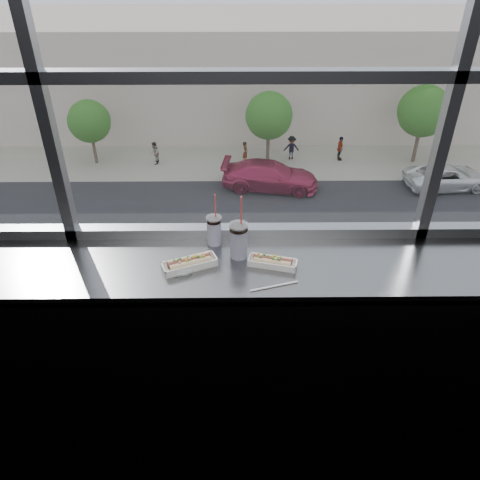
{
  "coord_description": "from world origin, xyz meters",
  "views": [
    {
      "loc": [
        -0.06,
        -0.77,
        2.57
      ],
      "look_at": [
        -0.04,
        1.23,
        1.25
      ],
      "focal_mm": 35.0,
      "sensor_mm": 36.0,
      "label": 1
    }
  ],
  "objects_px": {
    "hotdog_tray_right": "(273,262)",
    "soda_cup_right": "(239,239)",
    "tree_center": "(269,116)",
    "wrapper": "(182,271)",
    "car_near_b": "(94,247)",
    "pedestrian_b": "(245,150)",
    "soda_cup_left": "(214,229)",
    "pedestrian_a": "(154,151)",
    "car_far_b": "(270,171)",
    "car_near_d": "(350,245)",
    "loose_straw": "(274,286)",
    "pedestrian_c": "(292,145)",
    "tree_left": "(89,121)",
    "car_far_c": "(448,173)",
    "tree_right": "(424,111)",
    "pedestrian_d": "(340,146)",
    "hotdog_tray_left": "(190,263)"
  },
  "relations": [
    {
      "from": "loose_straw",
      "to": "pedestrian_c",
      "type": "xyz_separation_m",
      "value": [
        3.72,
        29.03,
        -11.06
      ]
    },
    {
      "from": "wrapper",
      "to": "pedestrian_b",
      "type": "bearing_deg",
      "value": 88.1
    },
    {
      "from": "car_far_c",
      "to": "wrapper",
      "type": "bearing_deg",
      "value": 144.97
    },
    {
      "from": "pedestrian_c",
      "to": "pedestrian_b",
      "type": "distance_m",
      "value": 3.32
    },
    {
      "from": "tree_left",
      "to": "hotdog_tray_left",
      "type": "bearing_deg",
      "value": -71.49
    },
    {
      "from": "tree_center",
      "to": "car_near_d",
      "type": "bearing_deg",
      "value": -75.05
    },
    {
      "from": "pedestrian_a",
      "to": "tree_left",
      "type": "xyz_separation_m",
      "value": [
        -4.14,
        0.2,
        2.03
      ]
    },
    {
      "from": "wrapper",
      "to": "car_near_b",
      "type": "relative_size",
      "value": 0.02
    },
    {
      "from": "car_near_d",
      "to": "tree_right",
      "type": "distance_m",
      "value": 14.11
    },
    {
      "from": "loose_straw",
      "to": "car_near_b",
      "type": "relative_size",
      "value": 0.04
    },
    {
      "from": "hotdog_tray_left",
      "to": "pedestrian_a",
      "type": "bearing_deg",
      "value": 78.15
    },
    {
      "from": "soda_cup_right",
      "to": "loose_straw",
      "type": "height_order",
      "value": "soda_cup_right"
    },
    {
      "from": "car_near_d",
      "to": "tree_left",
      "type": "height_order",
      "value": "tree_left"
    },
    {
      "from": "pedestrian_d",
      "to": "soda_cup_right",
      "type": "bearing_deg",
      "value": 165.71
    },
    {
      "from": "pedestrian_d",
      "to": "tree_center",
      "type": "distance_m",
      "value": 5.57
    },
    {
      "from": "pedestrian_b",
      "to": "tree_center",
      "type": "height_order",
      "value": "tree_center"
    },
    {
      "from": "wrapper",
      "to": "pedestrian_d",
      "type": "xyz_separation_m",
      "value": [
        7.56,
        28.68,
        -11.05
      ]
    },
    {
      "from": "soda_cup_left",
      "to": "pedestrian_b",
      "type": "xyz_separation_m",
      "value": [
        0.78,
        27.97,
        -11.23
      ]
    },
    {
      "from": "soda_cup_left",
      "to": "car_far_b",
      "type": "relative_size",
      "value": 0.05
    },
    {
      "from": "car_far_b",
      "to": "car_near_d",
      "type": "bearing_deg",
      "value": -149.72
    },
    {
      "from": "hotdog_tray_right",
      "to": "pedestrian_d",
      "type": "distance_m",
      "value": 31.49
    },
    {
      "from": "car_far_b",
      "to": "pedestrian_d",
      "type": "bearing_deg",
      "value": -42.2
    },
    {
      "from": "car_far_b",
      "to": "pedestrian_c",
      "type": "height_order",
      "value": "car_far_b"
    },
    {
      "from": "hotdog_tray_left",
      "to": "pedestrian_c",
      "type": "bearing_deg",
      "value": 59.22
    },
    {
      "from": "hotdog_tray_right",
      "to": "tree_center",
      "type": "xyz_separation_m",
      "value": [
        2.02,
        28.29,
        -8.78
      ]
    },
    {
      "from": "tree_left",
      "to": "pedestrian_a",
      "type": "bearing_deg",
      "value": -2.76
    },
    {
      "from": "car_near_b",
      "to": "pedestrian_c",
      "type": "height_order",
      "value": "car_near_b"
    },
    {
      "from": "tree_left",
      "to": "loose_straw",
      "type": "bearing_deg",
      "value": -70.81
    },
    {
      "from": "pedestrian_d",
      "to": "hotdog_tray_left",
      "type": "bearing_deg",
      "value": 165.28
    },
    {
      "from": "tree_right",
      "to": "pedestrian_d",
      "type": "bearing_deg",
      "value": 176.42
    },
    {
      "from": "tree_left",
      "to": "pedestrian_b",
      "type": "bearing_deg",
      "value": -0.59
    },
    {
      "from": "soda_cup_right",
      "to": "pedestrian_d",
      "type": "distance_m",
      "value": 31.48
    },
    {
      "from": "wrapper",
      "to": "tree_left",
      "type": "relative_size",
      "value": 0.02
    },
    {
      "from": "loose_straw",
      "to": "pedestrian_d",
      "type": "height_order",
      "value": "loose_straw"
    },
    {
      "from": "hotdog_tray_right",
      "to": "soda_cup_right",
      "type": "relative_size",
      "value": 0.71
    },
    {
      "from": "car_far_b",
      "to": "car_far_c",
      "type": "bearing_deg",
      "value": -82.14
    },
    {
      "from": "pedestrian_c",
      "to": "tree_left",
      "type": "xyz_separation_m",
      "value": [
        -13.62,
        -0.56,
        1.96
      ]
    },
    {
      "from": "loose_straw",
      "to": "tree_right",
      "type": "bearing_deg",
      "value": 50.35
    },
    {
      "from": "loose_straw",
      "to": "tree_left",
      "type": "xyz_separation_m",
      "value": [
        -9.91,
        28.47,
        -9.1
      ]
    },
    {
      "from": "soda_cup_left",
      "to": "tree_center",
      "type": "height_order",
      "value": "soda_cup_left"
    },
    {
      "from": "loose_straw",
      "to": "tree_left",
      "type": "distance_m",
      "value": 31.49
    },
    {
      "from": "car_near_d",
      "to": "tree_left",
      "type": "relative_size",
      "value": 1.48
    },
    {
      "from": "hotdog_tray_right",
      "to": "tree_left",
      "type": "distance_m",
      "value": 31.34
    },
    {
      "from": "soda_cup_left",
      "to": "pedestrian_a",
      "type": "height_order",
      "value": "soda_cup_left"
    },
    {
      "from": "car_near_b",
      "to": "tree_right",
      "type": "height_order",
      "value": "tree_right"
    },
    {
      "from": "car_far_c",
      "to": "pedestrian_a",
      "type": "bearing_deg",
      "value": 72.36
    },
    {
      "from": "hotdog_tray_right",
      "to": "soda_cup_left",
      "type": "distance_m",
      "value": 0.39
    },
    {
      "from": "hotdog_tray_left",
      "to": "car_far_c",
      "type": "distance_m",
      "value": 29.89
    },
    {
      "from": "hotdog_tray_right",
      "to": "tree_center",
      "type": "relative_size",
      "value": 0.05
    },
    {
      "from": "car_near_d",
      "to": "tree_left",
      "type": "bearing_deg",
      "value": 57.75
    }
  ]
}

